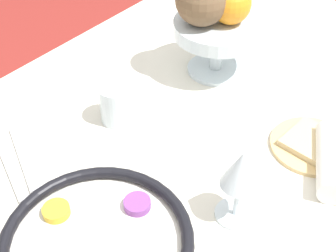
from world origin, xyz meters
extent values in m
cylinder|color=silver|center=(-0.26, -0.04, 0.78)|extent=(0.30, 0.30, 0.01)
torus|color=black|center=(-0.26, -0.04, 0.80)|extent=(0.30, 0.30, 0.02)
cylinder|color=#844299|center=(-0.17, -0.04, 0.79)|extent=(0.04, 0.04, 0.01)
cylinder|color=gold|center=(-0.26, 0.05, 0.79)|extent=(0.04, 0.04, 0.01)
cylinder|color=silver|center=(-0.07, -0.17, 0.78)|extent=(0.07, 0.07, 0.00)
cylinder|color=silver|center=(-0.07, -0.17, 0.82)|extent=(0.01, 0.01, 0.07)
cone|color=silver|center=(-0.07, -0.17, 0.89)|extent=(0.06, 0.06, 0.07)
cylinder|color=silver|center=(0.25, 0.09, 0.78)|extent=(0.13, 0.13, 0.01)
cylinder|color=silver|center=(0.25, 0.09, 0.83)|extent=(0.03, 0.03, 0.09)
cylinder|color=silver|center=(0.25, 0.09, 0.89)|extent=(0.19, 0.19, 0.03)
sphere|color=orange|center=(0.26, 0.07, 0.94)|extent=(0.08, 0.08, 0.08)
cylinder|color=tan|center=(0.15, -0.20, 0.78)|extent=(0.16, 0.16, 0.01)
cube|color=#D1B784|center=(0.15, -0.20, 0.79)|extent=(0.10, 0.10, 0.01)
cylinder|color=white|center=(0.12, -0.24, 0.80)|extent=(0.17, 0.12, 0.05)
cylinder|color=silver|center=(-0.02, 0.14, 0.82)|extent=(0.06, 0.06, 0.08)
cube|color=silver|center=(-0.24, 0.20, 0.78)|extent=(0.09, 0.17, 0.01)
cube|color=silver|center=(-0.21, 0.20, 0.78)|extent=(0.09, 0.17, 0.01)
camera|label=1|loc=(-0.51, -0.38, 1.39)|focal=50.00mm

